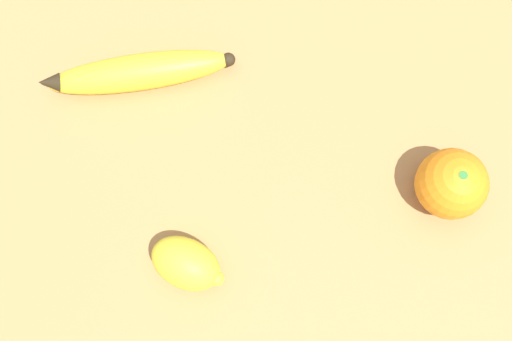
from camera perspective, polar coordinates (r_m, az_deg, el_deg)
ground_plane at (r=0.68m, az=-7.61°, el=6.48°), size 3.00×3.00×0.00m
banana at (r=0.67m, az=-11.21°, el=9.15°), size 0.21×0.11×0.04m
orange at (r=0.64m, az=18.11°, el=-1.21°), size 0.07×0.07×0.07m
lemon at (r=0.61m, az=-6.65°, el=-8.80°), size 0.08×0.09×0.05m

